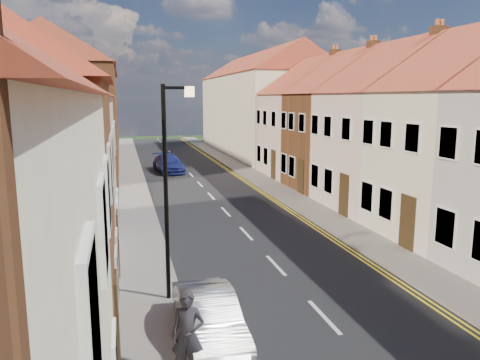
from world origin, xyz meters
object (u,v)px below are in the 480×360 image
object	(u,v)px
lamppost	(169,180)
car_far	(169,164)
car_mid	(209,319)
pedestrian_left_b	(188,335)

from	to	relation	value
lamppost	car_far	world-z (taller)	lamppost
lamppost	car_mid	size ratio (longest dim) A/B	1.61
car_far	pedestrian_left_b	bearing A→B (deg)	-101.62
lamppost	car_mid	distance (m)	3.92
car_far	pedestrian_left_b	xyz separation A→B (m)	(-2.40, -27.84, 0.37)
car_far	pedestrian_left_b	size ratio (longest dim) A/B	2.51
lamppost	car_mid	world-z (taller)	lamppost
lamppost	pedestrian_left_b	world-z (taller)	lamppost
lamppost	car_far	distance (m)	24.13
car_far	pedestrian_left_b	world-z (taller)	pedestrian_left_b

